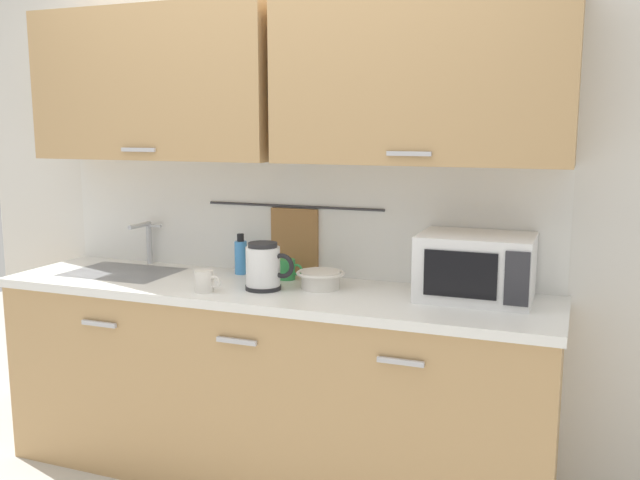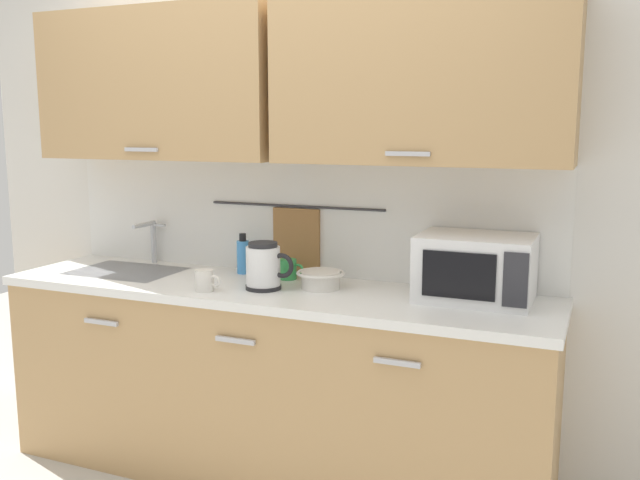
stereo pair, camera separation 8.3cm
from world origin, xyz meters
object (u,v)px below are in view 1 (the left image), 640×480
at_px(mug_by_kettle, 287,269).
at_px(dish_soap_bottle, 241,256).
at_px(microwave, 476,267).
at_px(electric_kettle, 264,267).
at_px(mug_near_sink, 205,281).
at_px(mixing_bowl, 320,279).

bearing_deg(mug_by_kettle, dish_soap_bottle, 173.21).
bearing_deg(dish_soap_bottle, microwave, -4.36).
xyz_separation_m(microwave, electric_kettle, (-0.89, -0.16, -0.03)).
xyz_separation_m(dish_soap_bottle, mug_by_kettle, (0.26, -0.03, -0.04)).
distance_m(mug_near_sink, mug_by_kettle, 0.42).
relative_size(electric_kettle, mug_near_sink, 1.89).
bearing_deg(mixing_bowl, dish_soap_bottle, 162.82).
height_order(mug_near_sink, mug_by_kettle, same).
distance_m(mug_near_sink, mixing_bowl, 0.50).
distance_m(microwave, mug_near_sink, 1.15).
height_order(mixing_bowl, mug_by_kettle, mug_by_kettle).
bearing_deg(mixing_bowl, mug_near_sink, -151.38).
bearing_deg(mug_near_sink, electric_kettle, 32.13).
bearing_deg(electric_kettle, mug_near_sink, -147.87).
bearing_deg(mixing_bowl, microwave, 5.05).
height_order(electric_kettle, mixing_bowl, electric_kettle).
bearing_deg(mug_by_kettle, electric_kettle, -94.11).
height_order(microwave, electric_kettle, microwave).
bearing_deg(electric_kettle, mixing_bowl, 25.02).
xyz_separation_m(microwave, mug_by_kettle, (-0.87, 0.06, -0.09)).
distance_m(dish_soap_bottle, mixing_bowl, 0.49).
relative_size(dish_soap_bottle, mixing_bowl, 0.92).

